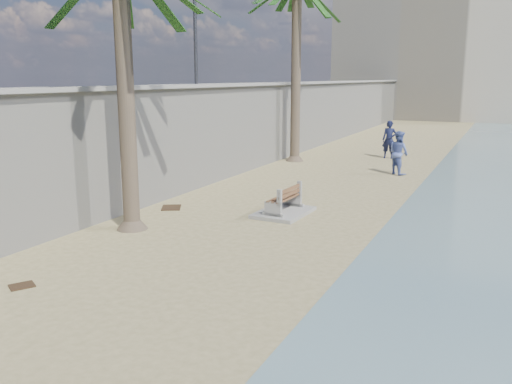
# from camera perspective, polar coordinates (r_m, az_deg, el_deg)

# --- Properties ---
(seawall) EXTENTS (0.45, 70.00, 3.50)m
(seawall) POSITION_cam_1_polar(r_m,az_deg,el_deg) (26.29, 2.78, 7.42)
(seawall) COLOR gray
(seawall) RESTS_ON ground_plane
(wall_cap) EXTENTS (0.80, 70.00, 0.12)m
(wall_cap) POSITION_cam_1_polar(r_m,az_deg,el_deg) (26.21, 2.82, 11.35)
(wall_cap) COLOR gray
(wall_cap) RESTS_ON seawall
(end_building) EXTENTS (18.00, 12.00, 14.00)m
(end_building) POSITION_cam_1_polar(r_m,az_deg,el_deg) (56.74, 18.86, 14.56)
(end_building) COLOR #B7AA93
(end_building) RESTS_ON ground_plane
(bench_far) EXTENTS (1.37, 1.93, 0.78)m
(bench_far) POSITION_cam_1_polar(r_m,az_deg,el_deg) (15.43, 2.93, -1.11)
(bench_far) COLOR gray
(bench_far) RESTS_ON ground_plane
(person_a) EXTENTS (0.78, 0.56, 2.08)m
(person_a) POSITION_cam_1_polar(r_m,az_deg,el_deg) (26.86, 13.87, 5.66)
(person_a) COLOR #121632
(person_a) RESTS_ON ground_plane
(person_b) EXTENTS (1.18, 1.15, 1.94)m
(person_b) POSITION_cam_1_polar(r_m,az_deg,el_deg) (22.45, 14.80, 4.26)
(person_b) COLOR #4F60A5
(person_b) RESTS_ON ground_plane
(debris_c) EXTENTS (0.82, 0.87, 0.03)m
(debris_c) POSITION_cam_1_polar(r_m,az_deg,el_deg) (16.41, -8.91, -1.63)
(debris_c) COLOR #382616
(debris_c) RESTS_ON ground_plane
(debris_d) EXTENTS (0.52, 0.55, 0.03)m
(debris_d) POSITION_cam_1_polar(r_m,az_deg,el_deg) (11.17, -23.42, -9.05)
(debris_d) COLOR #382616
(debris_d) RESTS_ON ground_plane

